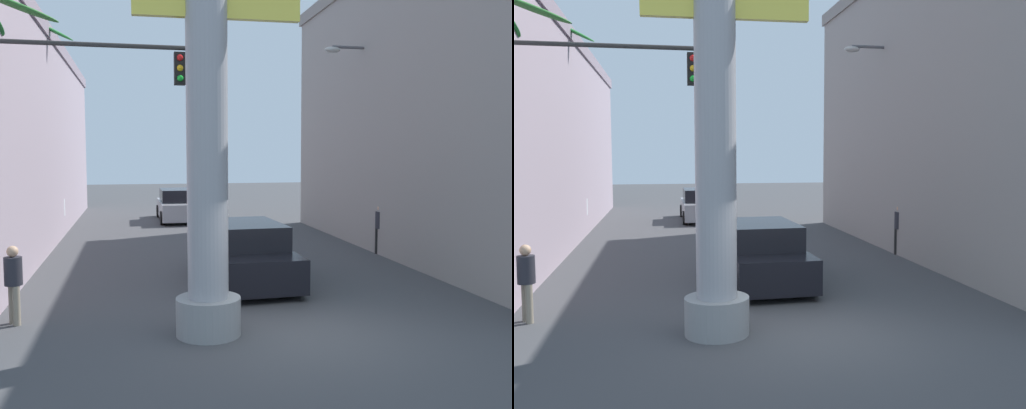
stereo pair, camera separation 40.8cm
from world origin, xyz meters
TOP-DOWN VIEW (x-y plane):
  - ground_plane at (0.00, 10.00)m, footprint 84.75×84.75m
  - building_right at (9.19, 7.55)m, footprint 8.60×18.05m
  - neon_sign_pole at (-1.58, 0.40)m, footprint 3.32×1.19m
  - street_lamp at (5.70, 9.00)m, footprint 2.64×0.28m
  - traffic_light_mast at (-4.54, 3.01)m, footprint 5.10×0.32m
  - car_lead at (-0.10, 4.49)m, footprint 2.16×4.79m
  - car_far at (-0.73, 18.48)m, footprint 1.98×4.75m
  - palm_tree_mid_left at (-6.29, 10.99)m, footprint 3.02×3.05m
  - palm_tree_mid_right at (6.06, 11.40)m, footprint 2.61×2.68m
  - pedestrian_far_left at (-5.78, 14.32)m, footprint 0.46×0.46m
  - pedestrian_mid_right at (5.06, 7.56)m, footprint 0.48×0.48m
  - pedestrian_curb_left at (-5.20, 1.83)m, footprint 0.47×0.47m

SIDE VIEW (x-z plane):
  - ground_plane at x=0.00m, z-range 0.00..0.00m
  - car_far at x=-0.73m, z-range -0.04..1.52m
  - car_lead at x=-0.10m, z-range -0.04..1.52m
  - pedestrian_curb_left at x=-5.20m, z-range 0.13..1.68m
  - pedestrian_mid_right at x=5.06m, z-range 0.14..1.77m
  - pedestrian_far_left at x=-5.78m, z-range 0.14..1.83m
  - traffic_light_mast at x=-4.54m, z-range 1.19..6.92m
  - street_lamp at x=5.70m, z-range 0.77..7.86m
  - building_right at x=9.19m, z-range 0.01..9.75m
  - palm_tree_mid_left at x=-6.29m, z-range 0.98..8.91m
  - neon_sign_pole at x=-1.58m, z-range -0.30..11.32m
  - palm_tree_mid_right at x=6.06m, z-range 1.15..10.75m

